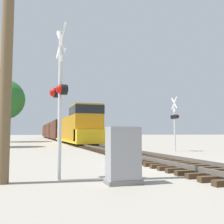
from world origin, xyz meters
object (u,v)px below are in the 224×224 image
(crossing_signal_far, at_px, (175,119))
(utility_pole, at_px, (8,9))
(freight_train, at_px, (57,130))
(relay_cabinet, at_px, (123,156))
(crossing_signal_near, at_px, (59,94))
(tree_mid_background, at_px, (4,99))

(crossing_signal_far, relative_size, utility_pole, 0.43)
(freight_train, distance_m, relay_cabinet, 50.03)
(crossing_signal_near, distance_m, utility_pole, 2.77)
(crossing_signal_near, relative_size, tree_mid_background, 0.47)
(relay_cabinet, relative_size, utility_pole, 0.16)
(tree_mid_background, bearing_deg, crossing_signal_near, -82.72)
(freight_train, xyz_separation_m, tree_mid_background, (-9.61, -12.58, 4.71))
(relay_cabinet, bearing_deg, utility_pole, 162.10)
(tree_mid_background, bearing_deg, freight_train, 52.63)
(freight_train, xyz_separation_m, crossing_signal_far, (4.75, -39.18, 0.50))
(crossing_signal_near, height_order, relay_cabinet, crossing_signal_near)
(utility_pole, bearing_deg, crossing_signal_near, 3.02)
(relay_cabinet, height_order, utility_pole, utility_pole)
(relay_cabinet, xyz_separation_m, utility_pole, (-3.10, 1.00, 4.11))
(freight_train, height_order, tree_mid_background, tree_mid_background)
(crossing_signal_far, bearing_deg, tree_mid_background, 33.04)
(crossing_signal_near, bearing_deg, relay_cabinet, 46.51)
(relay_cabinet, distance_m, tree_mid_background, 38.30)
(relay_cabinet, bearing_deg, freight_train, 86.15)
(crossing_signal_near, distance_m, tree_mid_background, 36.78)
(freight_train, bearing_deg, crossing_signal_far, -83.08)
(tree_mid_background, bearing_deg, crossing_signal_far, -61.64)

